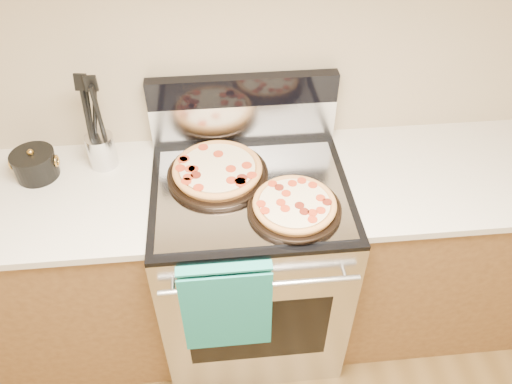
{
  "coord_description": "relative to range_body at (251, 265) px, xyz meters",
  "views": [
    {
      "loc": [
        -0.12,
        0.24,
        2.2
      ],
      "look_at": [
        0.01,
        1.55,
        0.99
      ],
      "focal_mm": 35.0,
      "sensor_mm": 36.0,
      "label": 1
    }
  ],
  "objects": [
    {
      "name": "cooktop",
      "position": [
        0.0,
        0.0,
        0.46
      ],
      "size": [
        0.76,
        0.68,
        0.02
      ],
      "primitive_type": "cube",
      "color": "black",
      "rests_on": "range_body"
    },
    {
      "name": "pepperoni_pizza_back",
      "position": [
        -0.12,
        0.07,
        0.5
      ],
      "size": [
        0.39,
        0.39,
        0.05
      ],
      "primitive_type": null,
      "rotation": [
        0.0,
        0.0,
        -0.0
      ],
      "color": "#BE7A3A",
      "rests_on": "foil_sheet"
    },
    {
      "name": "backsplash_lower",
      "position": [
        0.0,
        0.31,
        0.56
      ],
      "size": [
        0.76,
        0.06,
        0.18
      ],
      "primitive_type": "cube",
      "color": "silver",
      "rests_on": "cooktop"
    },
    {
      "name": "range_body",
      "position": [
        0.0,
        0.0,
        0.0
      ],
      "size": [
        0.76,
        0.68,
        0.9
      ],
      "primitive_type": "cube",
      "color": "#B7B7BC",
      "rests_on": "ground"
    },
    {
      "name": "backsplash_upper",
      "position": [
        0.0,
        0.31,
        0.71
      ],
      "size": [
        0.76,
        0.06,
        0.12
      ],
      "primitive_type": "cube",
      "color": "black",
      "rests_on": "backsplash_lower"
    },
    {
      "name": "wall_back",
      "position": [
        0.0,
        0.35,
        0.9
      ],
      "size": [
        4.0,
        0.0,
        4.0
      ],
      "primitive_type": "plane",
      "rotation": [
        1.57,
        0.0,
        0.0
      ],
      "color": "tan",
      "rests_on": "ground"
    },
    {
      "name": "foil_sheet",
      "position": [
        0.0,
        -0.03,
        0.47
      ],
      "size": [
        0.7,
        0.55,
        0.01
      ],
      "primitive_type": "cube",
      "color": "gray",
      "rests_on": "cooktop"
    },
    {
      "name": "dish_towel",
      "position": [
        -0.12,
        -0.38,
        0.25
      ],
      "size": [
        0.32,
        0.05,
        0.42
      ],
      "primitive_type": null,
      "color": "#1A8672",
      "rests_on": "oven_handle"
    },
    {
      "name": "oven_window",
      "position": [
        0.0,
        -0.34,
        0.0
      ],
      "size": [
        0.56,
        0.01,
        0.4
      ],
      "primitive_type": "cube",
      "color": "black",
      "rests_on": "range_body"
    },
    {
      "name": "utensil_crock",
      "position": [
        -0.57,
        0.21,
        0.53
      ],
      "size": [
        0.12,
        0.12,
        0.14
      ],
      "primitive_type": "cylinder",
      "rotation": [
        0.0,
        0.0,
        -0.05
      ],
      "color": "silver",
      "rests_on": "countertop_left"
    },
    {
      "name": "pepperoni_pizza_front",
      "position": [
        0.15,
        -0.15,
        0.5
      ],
      "size": [
        0.34,
        0.34,
        0.05
      ],
      "primitive_type": null,
      "rotation": [
        0.0,
        0.0,
        0.01
      ],
      "color": "#BE7A3A",
      "rests_on": "foil_sheet"
    },
    {
      "name": "countertop_left",
      "position": [
        -0.88,
        0.03,
        0.45
      ],
      "size": [
        1.02,
        0.64,
        0.03
      ],
      "primitive_type": "cube",
      "color": "beige",
      "rests_on": "cabinet_left"
    },
    {
      "name": "cabinet_left",
      "position": [
        -0.88,
        0.03,
        -0.01
      ],
      "size": [
        1.0,
        0.62,
        0.88
      ],
      "primitive_type": "cube",
      "color": "brown",
      "rests_on": "ground"
    },
    {
      "name": "oven_handle",
      "position": [
        0.0,
        -0.38,
        0.35
      ],
      "size": [
        0.7,
        0.03,
        0.03
      ],
      "primitive_type": "cylinder",
      "rotation": [
        0.0,
        1.57,
        0.0
      ],
      "color": "silver",
      "rests_on": "range_body"
    },
    {
      "name": "cabinet_right",
      "position": [
        0.88,
        0.03,
        -0.01
      ],
      "size": [
        1.0,
        0.62,
        0.88
      ],
      "primitive_type": "cube",
      "color": "brown",
      "rests_on": "ground"
    },
    {
      "name": "countertop_right",
      "position": [
        0.88,
        0.03,
        0.45
      ],
      "size": [
        1.02,
        0.64,
        0.03
      ],
      "primitive_type": "cube",
      "color": "beige",
      "rests_on": "cabinet_right"
    },
    {
      "name": "saucepan",
      "position": [
        -0.83,
        0.16,
        0.51
      ],
      "size": [
        0.16,
        0.16,
        0.1
      ],
      "primitive_type": "cylinder",
      "rotation": [
        0.0,
        0.0,
        -0.01
      ],
      "color": "black",
      "rests_on": "countertop_left"
    }
  ]
}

